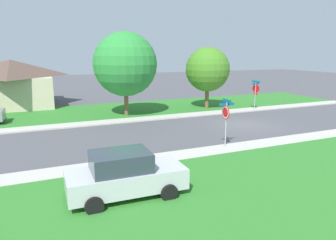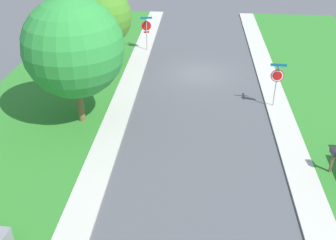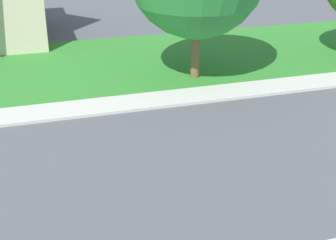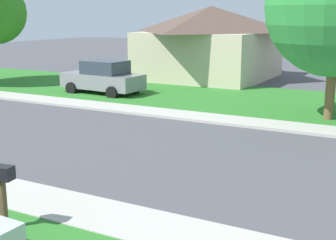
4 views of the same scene
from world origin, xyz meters
name	(u,v)px [view 1 (image 1 of 4)]	position (x,y,z in m)	size (l,w,h in m)	color
ground_plane	(244,125)	(0.00, 0.00, 0.00)	(120.00, 120.00, 0.00)	#4C4C51
sidewalk_east	(70,125)	(4.70, 12.00, 0.05)	(1.40, 56.00, 0.10)	#B7B2A8
lawn_east	(64,114)	(9.40, 12.00, 0.04)	(8.00, 56.00, 0.08)	#2D7528
sidewalk_west	(94,168)	(-4.70, 12.00, 0.05)	(1.40, 56.00, 0.10)	#B7B2A8
lawn_west	(120,216)	(-9.40, 12.00, 0.04)	(8.00, 56.00, 0.08)	#2D7528
stop_sign_near_corner	(256,90)	(4.31, -4.39, 1.88)	(0.90, 0.90, 2.77)	#9E9EA3
stop_sign_far_corner	(226,115)	(-4.39, 4.65, 1.89)	(0.92, 0.92, 2.77)	#9E9EA3
car_silver_near_corner	(125,175)	(-8.05, 11.45, 0.87)	(2.14, 4.35, 1.76)	silver
tree_across_right	(127,66)	(6.86, 6.97, 4.16)	(5.63, 5.24, 6.95)	brown
tree_across_left	(208,71)	(7.13, -0.96, 3.58)	(4.41, 4.10, 5.77)	brown
house_right_setback	(12,82)	(16.01, 16.08, 2.38)	(9.10, 7.92, 4.60)	beige
mailbox	(122,154)	(-6.03, 10.99, 1.01)	(0.31, 0.51, 1.31)	brown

